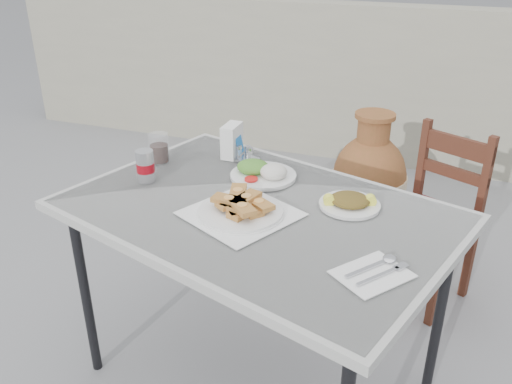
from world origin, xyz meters
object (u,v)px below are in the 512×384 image
(cafe_table, at_px, (257,221))
(condiment_caddy, at_px, (246,156))
(cola_glass, at_px, (159,149))
(soda_can, at_px, (145,166))
(salad_chopped_plate, at_px, (350,202))
(pide_plate, at_px, (241,206))
(salad_rice_plate, at_px, (263,172))
(napkin_holder, at_px, (232,141))
(chair, at_px, (433,215))
(terracotta_urn, at_px, (369,180))

(cafe_table, distance_m, condiment_caddy, 0.43)
(cola_glass, bearing_deg, soda_can, -75.47)
(cola_glass, bearing_deg, salad_chopped_plate, -8.97)
(pide_plate, relative_size, salad_rice_plate, 1.71)
(cola_glass, xyz_separation_m, condiment_caddy, (0.34, 0.13, -0.03))
(salad_rice_plate, relative_size, napkin_holder, 1.85)
(pide_plate, distance_m, napkin_holder, 0.53)
(condiment_caddy, distance_m, chair, 1.00)
(pide_plate, distance_m, soda_can, 0.46)
(salad_chopped_plate, height_order, cola_glass, cola_glass)
(cafe_table, relative_size, soda_can, 12.42)
(napkin_holder, relative_size, chair, 0.16)
(condiment_caddy, bearing_deg, pide_plate, -71.04)
(salad_rice_plate, height_order, terracotta_urn, salad_rice_plate)
(salad_chopped_plate, xyz_separation_m, cola_glass, (-0.84, 0.13, 0.03))
(napkin_holder, bearing_deg, cafe_table, -56.85)
(pide_plate, xyz_separation_m, salad_rice_plate, (-0.03, 0.31, -0.01))
(salad_chopped_plate, relative_size, napkin_holder, 1.53)
(cola_glass, height_order, terracotta_urn, cola_glass)
(soda_can, height_order, cola_glass, soda_can)
(napkin_holder, xyz_separation_m, chair, (0.85, 0.47, -0.44))
(soda_can, height_order, condiment_caddy, soda_can)
(pide_plate, height_order, salad_chopped_plate, pide_plate)
(salad_chopped_plate, xyz_separation_m, chair, (0.28, 0.76, -0.39))
(salad_rice_plate, height_order, napkin_holder, napkin_holder)
(salad_chopped_plate, height_order, napkin_holder, napkin_holder)
(salad_rice_plate, distance_m, soda_can, 0.45)
(soda_can, relative_size, napkin_holder, 0.89)
(salad_chopped_plate, relative_size, soda_can, 1.73)
(napkin_holder, xyz_separation_m, terracotta_urn, (0.47, 0.96, -0.53))
(napkin_holder, bearing_deg, salad_chopped_plate, -26.83)
(condiment_caddy, bearing_deg, terracotta_urn, 68.59)
(salad_chopped_plate, distance_m, chair, 0.90)
(salad_rice_plate, relative_size, soda_can, 2.09)
(salad_chopped_plate, relative_size, condiment_caddy, 1.88)
(cafe_table, xyz_separation_m, chair, (0.59, 0.87, -0.31))
(napkin_holder, bearing_deg, soda_can, -121.62)
(salad_rice_plate, xyz_separation_m, cola_glass, (-0.46, 0.01, 0.03))
(pide_plate, relative_size, napkin_holder, 3.15)
(salad_rice_plate, distance_m, salad_chopped_plate, 0.39)
(cafe_table, height_order, condiment_caddy, condiment_caddy)
(pide_plate, height_order, salad_rice_plate, pide_plate)
(soda_can, distance_m, chair, 1.41)
(cola_glass, height_order, condiment_caddy, cola_glass)
(cafe_table, bearing_deg, condiment_caddy, 116.65)
(salad_chopped_plate, bearing_deg, napkin_holder, 153.17)
(cafe_table, relative_size, terracotta_urn, 2.02)
(salad_chopped_plate, relative_size, chair, 0.25)
(napkin_holder, bearing_deg, terracotta_urn, 64.16)
(salad_chopped_plate, distance_m, napkin_holder, 0.64)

